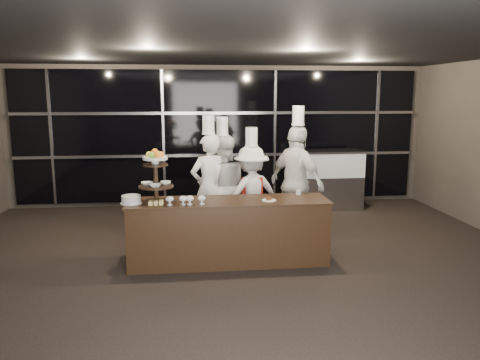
{
  "coord_description": "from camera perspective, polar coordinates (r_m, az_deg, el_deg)",
  "views": [
    {
      "loc": [
        -0.68,
        -5.13,
        2.39
      ],
      "look_at": [
        0.07,
        1.59,
        1.15
      ],
      "focal_mm": 35.0,
      "sensor_mm": 36.0,
      "label": 1
    }
  ],
  "objects": [
    {
      "name": "small_plate",
      "position": [
        6.57,
        3.55,
        -2.4
      ],
      "size": [
        0.2,
        0.2,
        0.05
      ],
      "color": "white",
      "rests_on": "buffet_counter"
    },
    {
      "name": "chef_a",
      "position": [
        7.66,
        -3.79,
        -0.77
      ],
      "size": [
        0.76,
        0.65,
        2.07
      ],
      "color": "white",
      "rests_on": "ground"
    },
    {
      "name": "pastry_squares",
      "position": [
        6.43,
        -10.21,
        -2.73
      ],
      "size": [
        0.2,
        0.13,
        0.05
      ],
      "color": "#DFBF6D",
      "rests_on": "buffet_counter"
    },
    {
      "name": "chef_c",
      "position": [
        7.64,
        1.38,
        -1.62
      ],
      "size": [
        1.15,
        0.89,
        1.87
      ],
      "color": "silver",
      "rests_on": "ground"
    },
    {
      "name": "chef_cup",
      "position": [
        7.01,
        7.15,
        -1.5
      ],
      "size": [
        0.08,
        0.08,
        0.07
      ],
      "primitive_type": "cylinder",
      "color": "white",
      "rests_on": "buffet_counter"
    },
    {
      "name": "compotes",
      "position": [
        6.35,
        -6.6,
        -2.3
      ],
      "size": [
        0.54,
        0.11,
        0.12
      ],
      "color": "silver",
      "rests_on": "buffet_counter"
    },
    {
      "name": "window_wall",
      "position": [
        10.13,
        -2.48,
        5.36
      ],
      "size": [
        8.6,
        0.1,
        2.8
      ],
      "color": "black",
      "rests_on": "ground"
    },
    {
      "name": "layer_cake",
      "position": [
        6.57,
        -13.14,
        -2.33
      ],
      "size": [
        0.3,
        0.3,
        0.11
      ],
      "color": "white",
      "rests_on": "buffet_counter"
    },
    {
      "name": "display_case",
      "position": [
        10.01,
        10.64,
        0.42
      ],
      "size": [
        1.42,
        0.62,
        1.24
      ],
      "color": "#A5A5AA",
      "rests_on": "ground"
    },
    {
      "name": "chef_d",
      "position": [
        7.67,
        6.93,
        -0.35
      ],
      "size": [
        1.0,
        1.2,
        2.21
      ],
      "color": "white",
      "rests_on": "ground"
    },
    {
      "name": "room",
      "position": [
        5.25,
        1.16,
        0.64
      ],
      "size": [
        10.0,
        10.0,
        10.0
      ],
      "color": "black",
      "rests_on": "ground"
    },
    {
      "name": "display_stand",
      "position": [
        6.52,
        -10.26,
        0.95
      ],
      "size": [
        0.48,
        0.48,
        0.74
      ],
      "color": "black",
      "rests_on": "buffet_counter"
    },
    {
      "name": "chef_b",
      "position": [
        7.85,
        -2.14,
        -0.71
      ],
      "size": [
        0.84,
        0.66,
        2.03
      ],
      "color": "silver",
      "rests_on": "ground"
    },
    {
      "name": "buffet_counter",
      "position": [
        6.72,
        -1.42,
        -6.25
      ],
      "size": [
        2.84,
        0.74,
        0.92
      ],
      "color": "black",
      "rests_on": "ground"
    }
  ]
}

